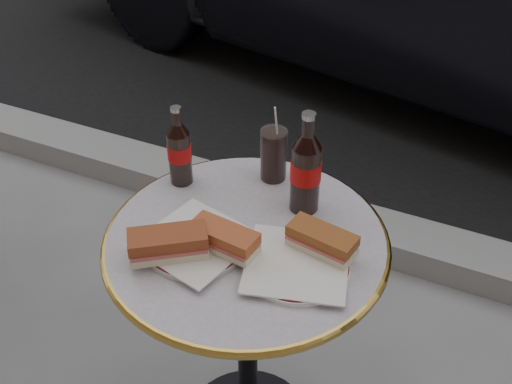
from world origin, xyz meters
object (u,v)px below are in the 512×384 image
at_px(bistro_table, 248,346).
at_px(cola_glass, 274,155).
at_px(cola_bottle_left, 179,145).
at_px(cola_bottle_right, 306,163).
at_px(plate_left, 196,244).
at_px(plate_right, 297,266).

relative_size(bistro_table, cola_glass, 5.55).
distance_m(cola_bottle_left, cola_bottle_right, 0.30).
xyz_separation_m(plate_left, cola_bottle_right, (0.16, 0.22, 0.12)).
xyz_separation_m(plate_right, cola_bottle_right, (-0.06, 0.19, 0.12)).
distance_m(bistro_table, plate_left, 0.39).
distance_m(bistro_table, plate_right, 0.40).
distance_m(plate_right, cola_bottle_right, 0.23).
bearing_deg(plate_right, plate_left, -172.49).
bearing_deg(cola_bottle_left, bistro_table, -27.36).
bearing_deg(plate_left, cola_bottle_right, 53.82).
relative_size(plate_left, cola_glass, 1.64).
relative_size(plate_left, cola_bottle_right, 0.87).
height_order(bistro_table, cola_bottle_right, cola_bottle_right).
relative_size(bistro_table, cola_bottle_left, 3.60).
bearing_deg(cola_glass, cola_bottle_right, -34.99).
height_order(plate_left, cola_bottle_right, cola_bottle_right).
xyz_separation_m(plate_left, cola_bottle_left, (-0.14, 0.19, 0.10)).
bearing_deg(cola_glass, plate_left, -99.52).
bearing_deg(cola_glass, bistro_table, -81.12).
height_order(bistro_table, cola_glass, cola_glass).
bearing_deg(cola_bottle_left, cola_bottle_right, 5.49).
distance_m(bistro_table, cola_bottle_right, 0.52).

